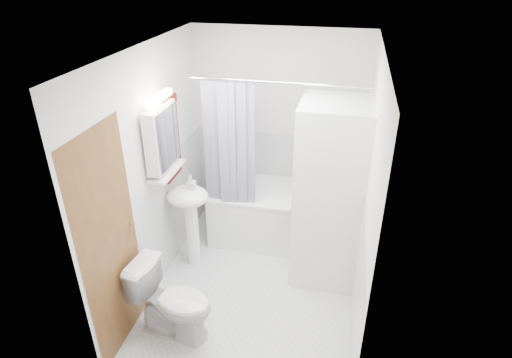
% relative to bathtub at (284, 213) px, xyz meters
% --- Properties ---
extents(floor, '(2.60, 2.60, 0.00)m').
position_rel_bathtub_xyz_m(floor, '(-0.16, -0.92, -0.36)').
color(floor, silver).
rests_on(floor, ground).
extents(room_walls, '(2.60, 2.60, 2.60)m').
position_rel_bathtub_xyz_m(room_walls, '(-0.16, -0.92, 1.13)').
color(room_walls, silver).
rests_on(room_walls, ground).
extents(wainscot, '(1.98, 2.58, 2.58)m').
position_rel_bathtub_xyz_m(wainscot, '(-0.16, -0.63, 0.24)').
color(wainscot, white).
rests_on(wainscot, ground).
extents(door, '(0.05, 2.00, 2.00)m').
position_rel_bathtub_xyz_m(door, '(-1.11, -1.47, 0.64)').
color(door, brown).
rests_on(door, ground).
extents(bathtub, '(1.69, 0.80, 0.64)m').
position_rel_bathtub_xyz_m(bathtub, '(0.00, 0.00, 0.00)').
color(bathtub, white).
rests_on(bathtub, ground).
extents(tub_spout, '(0.04, 0.12, 0.04)m').
position_rel_bathtub_xyz_m(tub_spout, '(0.20, 0.33, 0.61)').
color(tub_spout, silver).
rests_on(tub_spout, room_walls).
extents(curtain_rod, '(1.87, 0.02, 0.02)m').
position_rel_bathtub_xyz_m(curtain_rod, '(0.00, -0.34, 1.64)').
color(curtain_rod, silver).
rests_on(curtain_rod, room_walls).
extents(shower_curtain, '(0.55, 0.02, 1.45)m').
position_rel_bathtub_xyz_m(shower_curtain, '(-0.56, -0.34, 0.89)').
color(shower_curtain, '#141345').
rests_on(shower_curtain, curtain_rod).
extents(sink, '(0.44, 0.37, 1.04)m').
position_rel_bathtub_xyz_m(sink, '(-0.91, -0.68, 0.35)').
color(sink, white).
rests_on(sink, ground).
extents(medicine_cabinet, '(0.13, 0.50, 0.71)m').
position_rel_bathtub_xyz_m(medicine_cabinet, '(-1.06, -0.82, 1.21)').
color(medicine_cabinet, white).
rests_on(medicine_cabinet, room_walls).
extents(shelf, '(0.18, 0.54, 0.02)m').
position_rel_bathtub_xyz_m(shelf, '(-1.05, -0.82, 0.84)').
color(shelf, silver).
rests_on(shelf, room_walls).
extents(shower_caddy, '(0.22, 0.06, 0.02)m').
position_rel_bathtub_xyz_m(shower_caddy, '(0.25, 0.32, 0.79)').
color(shower_caddy, silver).
rests_on(shower_caddy, room_walls).
extents(towel, '(0.07, 0.36, 0.86)m').
position_rel_bathtub_xyz_m(towel, '(-1.10, -0.57, 1.09)').
color(towel, '#60160D').
rests_on(towel, room_walls).
extents(washer_dryer, '(0.70, 0.68, 1.90)m').
position_rel_bathtub_xyz_m(washer_dryer, '(0.52, -0.52, 0.60)').
color(washer_dryer, white).
rests_on(washer_dryer, ground).
extents(toilet, '(0.78, 0.50, 0.71)m').
position_rel_bathtub_xyz_m(toilet, '(-0.73, -1.65, 0.00)').
color(toilet, white).
rests_on(toilet, ground).
extents(soap_pump, '(0.08, 0.17, 0.08)m').
position_rel_bathtub_xyz_m(soap_pump, '(-0.87, -0.67, 0.59)').
color(soap_pump, gray).
rests_on(soap_pump, sink).
extents(shelf_bottle, '(0.07, 0.18, 0.07)m').
position_rel_bathtub_xyz_m(shelf_bottle, '(-1.05, -0.97, 0.89)').
color(shelf_bottle, gray).
rests_on(shelf_bottle, shelf).
extents(shelf_cup, '(0.10, 0.09, 0.10)m').
position_rel_bathtub_xyz_m(shelf_cup, '(-1.05, -0.70, 0.91)').
color(shelf_cup, gray).
rests_on(shelf_cup, shelf).
extents(shampoo_a, '(0.13, 0.17, 0.13)m').
position_rel_bathtub_xyz_m(shampoo_a, '(0.19, 0.32, 0.87)').
color(shampoo_a, gray).
rests_on(shampoo_a, shower_caddy).
extents(shampoo_b, '(0.08, 0.21, 0.08)m').
position_rel_bathtub_xyz_m(shampoo_b, '(0.31, 0.32, 0.84)').
color(shampoo_b, '#262898').
rests_on(shampoo_b, shower_caddy).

